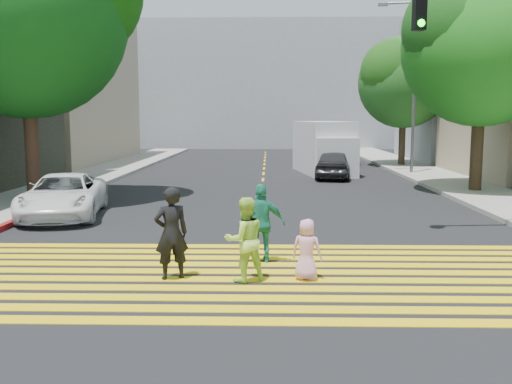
{
  "coord_description": "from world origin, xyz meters",
  "views": [
    {
      "loc": [
        0.28,
        -9.37,
        3.05
      ],
      "look_at": [
        0.0,
        3.0,
        1.4
      ],
      "focal_mm": 40.0,
      "sensor_mm": 36.0,
      "label": 1
    }
  ],
  "objects_px": {
    "pedestrian_man": "(171,233)",
    "silver_car": "(316,154)",
    "white_sedan": "(63,196)",
    "pedestrian_woman": "(245,240)",
    "pedestrian_extra": "(262,224)",
    "dark_car_near": "(334,164)",
    "tree_right_far": "(405,77)",
    "tree_right_near": "(484,39)",
    "white_van": "(325,149)",
    "dark_car_parked": "(346,153)",
    "pedestrian_child": "(307,250)",
    "tree_left": "(28,6)"
  },
  "relations": [
    {
      "from": "white_sedan",
      "to": "silver_car",
      "type": "bearing_deg",
      "value": 56.2
    },
    {
      "from": "pedestrian_man",
      "to": "silver_car",
      "type": "xyz_separation_m",
      "value": [
        4.93,
        27.14,
        -0.26
      ]
    },
    {
      "from": "silver_car",
      "to": "dark_car_near",
      "type": "bearing_deg",
      "value": 88.86
    },
    {
      "from": "tree_left",
      "to": "tree_right_near",
      "type": "height_order",
      "value": "tree_left"
    },
    {
      "from": "pedestrian_man",
      "to": "pedestrian_extra",
      "type": "height_order",
      "value": "pedestrian_man"
    },
    {
      "from": "tree_right_far",
      "to": "pedestrian_woman",
      "type": "xyz_separation_m",
      "value": [
        -8.56,
        -24.54,
        -4.57
      ]
    },
    {
      "from": "pedestrian_man",
      "to": "pedestrian_woman",
      "type": "relative_size",
      "value": 1.11
    },
    {
      "from": "pedestrian_child",
      "to": "tree_right_far",
      "type": "bearing_deg",
      "value": -88.7
    },
    {
      "from": "silver_car",
      "to": "pedestrian_woman",
      "type": "bearing_deg",
      "value": 80.79
    },
    {
      "from": "tree_right_near",
      "to": "white_sedan",
      "type": "height_order",
      "value": "tree_right_near"
    },
    {
      "from": "tree_left",
      "to": "dark_car_near",
      "type": "xyz_separation_m",
      "value": [
        11.55,
        7.99,
        -6.13
      ]
    },
    {
      "from": "pedestrian_extra",
      "to": "silver_car",
      "type": "bearing_deg",
      "value": -101.57
    },
    {
      "from": "white_sedan",
      "to": "dark_car_near",
      "type": "relative_size",
      "value": 1.13
    },
    {
      "from": "white_van",
      "to": "silver_car",
      "type": "bearing_deg",
      "value": 79.98
    },
    {
      "from": "pedestrian_child",
      "to": "white_van",
      "type": "xyz_separation_m",
      "value": [
        2.28,
        20.14,
        0.73
      ]
    },
    {
      "from": "pedestrian_child",
      "to": "dark_car_near",
      "type": "bearing_deg",
      "value": -79.86
    },
    {
      "from": "white_sedan",
      "to": "pedestrian_man",
      "type": "bearing_deg",
      "value": -65.5
    },
    {
      "from": "pedestrian_woman",
      "to": "white_van",
      "type": "bearing_deg",
      "value": -121.19
    },
    {
      "from": "tree_right_near",
      "to": "silver_car",
      "type": "height_order",
      "value": "tree_right_near"
    },
    {
      "from": "white_sedan",
      "to": "dark_car_parked",
      "type": "height_order",
      "value": "dark_car_parked"
    },
    {
      "from": "white_van",
      "to": "dark_car_near",
      "type": "bearing_deg",
      "value": -93.62
    },
    {
      "from": "tree_right_far",
      "to": "dark_car_near",
      "type": "distance_m",
      "value": 9.51
    },
    {
      "from": "dark_car_parked",
      "to": "white_sedan",
      "type": "bearing_deg",
      "value": -111.69
    },
    {
      "from": "white_sedan",
      "to": "tree_right_far",
      "type": "bearing_deg",
      "value": 41.8
    },
    {
      "from": "tree_right_near",
      "to": "dark_car_parked",
      "type": "xyz_separation_m",
      "value": [
        -3.34,
        13.73,
        -5.31
      ]
    },
    {
      "from": "tree_right_near",
      "to": "tree_right_far",
      "type": "bearing_deg",
      "value": 90.73
    },
    {
      "from": "tree_right_near",
      "to": "pedestrian_man",
      "type": "bearing_deg",
      "value": -129.4
    },
    {
      "from": "pedestrian_man",
      "to": "dark_car_near",
      "type": "relative_size",
      "value": 0.42
    },
    {
      "from": "tree_right_far",
      "to": "dark_car_near",
      "type": "bearing_deg",
      "value": -126.26
    },
    {
      "from": "tree_left",
      "to": "white_sedan",
      "type": "distance_m",
      "value": 7.25
    },
    {
      "from": "pedestrian_woman",
      "to": "pedestrian_extra",
      "type": "height_order",
      "value": "pedestrian_extra"
    },
    {
      "from": "tree_right_far",
      "to": "tree_right_near",
      "type": "bearing_deg",
      "value": -89.27
    },
    {
      "from": "white_sedan",
      "to": "dark_car_near",
      "type": "height_order",
      "value": "dark_car_near"
    },
    {
      "from": "pedestrian_man",
      "to": "white_sedan",
      "type": "bearing_deg",
      "value": -78.06
    },
    {
      "from": "pedestrian_woman",
      "to": "dark_car_parked",
      "type": "relative_size",
      "value": 0.37
    },
    {
      "from": "dark_car_parked",
      "to": "silver_car",
      "type": "bearing_deg",
      "value": 156.63
    },
    {
      "from": "tree_left",
      "to": "tree_right_far",
      "type": "xyz_separation_m",
      "value": [
        16.45,
        14.68,
        -1.47
      ]
    },
    {
      "from": "tree_left",
      "to": "silver_car",
      "type": "xyz_separation_m",
      "value": [
        11.44,
        17.4,
        -6.22
      ]
    },
    {
      "from": "tree_right_far",
      "to": "white_van",
      "type": "height_order",
      "value": "tree_right_far"
    },
    {
      "from": "silver_car",
      "to": "dark_car_parked",
      "type": "distance_m",
      "value": 2.14
    },
    {
      "from": "pedestrian_extra",
      "to": "dark_car_near",
      "type": "relative_size",
      "value": 0.4
    },
    {
      "from": "tree_right_near",
      "to": "dark_car_near",
      "type": "height_order",
      "value": "tree_right_near"
    },
    {
      "from": "pedestrian_woman",
      "to": "dark_car_parked",
      "type": "bearing_deg",
      "value": -123.2
    },
    {
      "from": "pedestrian_woman",
      "to": "white_van",
      "type": "distance_m",
      "value": 20.54
    },
    {
      "from": "pedestrian_woman",
      "to": "silver_car",
      "type": "relative_size",
      "value": 0.37
    },
    {
      "from": "dark_car_parked",
      "to": "tree_left",
      "type": "bearing_deg",
      "value": -120.97
    },
    {
      "from": "white_van",
      "to": "tree_right_far",
      "type": "bearing_deg",
      "value": 30.83
    },
    {
      "from": "white_sedan",
      "to": "dark_car_near",
      "type": "distance_m",
      "value": 14.61
    },
    {
      "from": "tree_right_near",
      "to": "dark_car_parked",
      "type": "bearing_deg",
      "value": 103.68
    },
    {
      "from": "pedestrian_child",
      "to": "dark_car_parked",
      "type": "bearing_deg",
      "value": -81.03
    }
  ]
}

